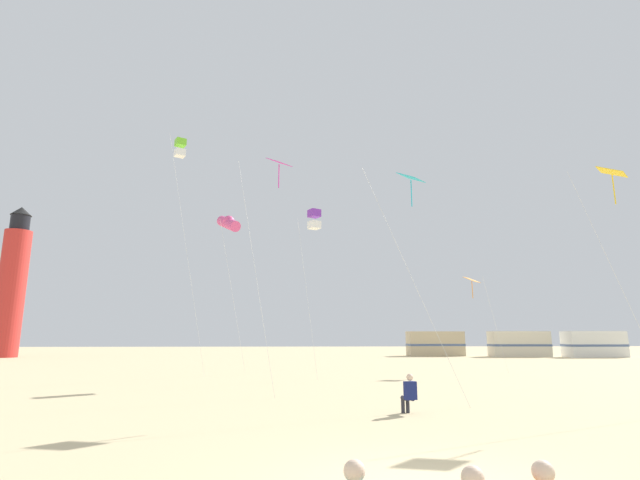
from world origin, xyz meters
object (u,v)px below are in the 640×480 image
(kite_diamond_orange, at_px, (473,283))
(kite_box_violet, at_px, (314,220))
(kite_diamond_cyan, at_px, (411,185))
(kite_box_lime, at_px, (180,148))
(kite_diamond_magenta, at_px, (277,171))
(lighthouse_distant, at_px, (12,285))
(kite_diamond_gold, at_px, (612,180))
(rv_van_white, at_px, (594,344))
(rv_van_tan, at_px, (435,344))
(kite_flyer_standing, at_px, (409,393))
(rv_van_cream, at_px, (519,344))
(kite_tube_rainbow, at_px, (229,223))

(kite_diamond_orange, bearing_deg, kite_box_violet, -163.63)
(kite_diamond_orange, bearing_deg, kite_diamond_cyan, -119.62)
(kite_box_lime, height_order, kite_box_violet, kite_box_lime)
(kite_box_violet, bearing_deg, kite_diamond_magenta, -106.07)
(kite_diamond_magenta, xyz_separation_m, lighthouse_distant, (-30.55, 34.24, -1.65))
(kite_diamond_gold, xyz_separation_m, rv_van_white, (21.72, 36.20, -6.35))
(kite_box_violet, xyz_separation_m, kite_diamond_orange, (10.37, 3.05, -3.31))
(kite_diamond_cyan, xyz_separation_m, kite_diamond_magenta, (-5.38, 2.44, 1.36))
(rv_van_tan, bearing_deg, rv_van_white, -14.16)
(kite_flyer_standing, distance_m, rv_van_cream, 44.72)
(kite_flyer_standing, bearing_deg, rv_van_white, -143.31)
(kite_diamond_orange, distance_m, rv_van_cream, 27.68)
(kite_flyer_standing, relative_size, rv_van_white, 0.18)
(kite_diamond_gold, xyz_separation_m, rv_van_tan, (5.20, 40.40, -6.35))
(kite_diamond_orange, bearing_deg, rv_van_white, 45.43)
(kite_diamond_magenta, bearing_deg, kite_box_violet, 73.93)
(kite_diamond_cyan, bearing_deg, kite_box_violet, 110.76)
(kite_diamond_orange, height_order, lighthouse_distant, lighthouse_distant)
(rv_van_tan, xyz_separation_m, rv_van_cream, (8.85, -2.50, 0.00))
(kite_flyer_standing, distance_m, kite_diamond_magenta, 11.35)
(kite_diamond_cyan, xyz_separation_m, lighthouse_distant, (-35.93, 36.68, -0.29))
(kite_flyer_standing, relative_size, rv_van_tan, 0.18)
(kite_box_lime, bearing_deg, rv_van_tan, 49.10)
(kite_diamond_orange, distance_m, rv_van_tan, 26.89)
(kite_box_lime, distance_m, kite_tube_rainbow, 5.56)
(kite_diamond_cyan, relative_size, kite_box_lime, 0.60)
(kite_box_violet, height_order, rv_van_tan, kite_box_violet)
(kite_box_lime, xyz_separation_m, lighthouse_distant, (-24.09, 25.90, -6.00))
(kite_diamond_gold, bearing_deg, kite_box_lime, 145.14)
(kite_diamond_orange, height_order, kite_diamond_magenta, kite_diamond_magenta)
(kite_flyer_standing, relative_size, kite_box_violet, 0.12)
(kite_flyer_standing, xyz_separation_m, rv_van_cream, (21.93, 38.96, 0.78))
(kite_box_violet, distance_m, lighthouse_distant, 42.60)
(kite_box_violet, bearing_deg, rv_van_tan, 62.13)
(kite_box_violet, height_order, rv_van_white, kite_box_violet)
(kite_box_violet, distance_m, kite_tube_rainbow, 6.45)
(lighthouse_distant, height_order, rv_van_tan, lighthouse_distant)
(kite_diamond_magenta, height_order, rv_van_white, kite_diamond_magenta)
(kite_diamond_orange, relative_size, lighthouse_distant, 0.36)
(kite_box_lime, bearing_deg, kite_box_violet, -11.22)
(rv_van_tan, bearing_deg, kite_box_lime, -130.80)
(kite_flyer_standing, distance_m, kite_diamond_gold, 10.67)
(kite_diamond_orange, xyz_separation_m, kite_diamond_magenta, (-12.30, -9.73, 3.86))
(kite_box_violet, xyz_separation_m, kite_tube_rainbow, (-5.44, 3.44, 0.54))
(rv_van_cream, height_order, rv_van_white, same)
(kite_diamond_cyan, bearing_deg, lighthouse_distant, 134.41)
(kite_diamond_orange, height_order, rv_van_cream, kite_diamond_orange)
(kite_diamond_cyan, height_order, kite_box_violet, kite_box_violet)
(kite_diamond_gold, xyz_separation_m, kite_diamond_cyan, (-6.74, 2.16, 0.39))
(kite_diamond_magenta, xyz_separation_m, kite_tube_rainbow, (-3.51, 10.12, -0.01))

